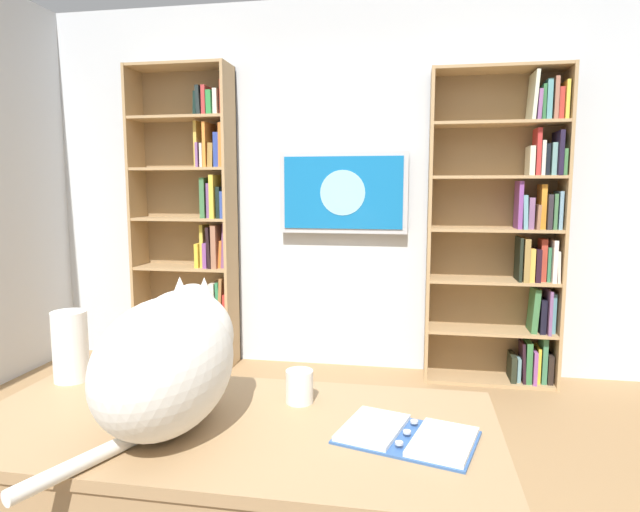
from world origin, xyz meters
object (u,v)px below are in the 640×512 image
at_px(bookshelf_left, 511,232).
at_px(paper_towel_roll, 70,346).
at_px(coffee_mug, 299,386).
at_px(desk, 227,464).
at_px(cat, 172,356).
at_px(wall_mounted_tv, 343,193).
at_px(bookshelf_right, 196,218).
at_px(open_binder, 407,435).

distance_m(bookshelf_left, paper_towel_roll, 2.90).
height_order(bookshelf_left, coffee_mug, bookshelf_left).
bearing_deg(desk, cat, 7.51).
bearing_deg(wall_mounted_tv, cat, 87.87).
distance_m(bookshelf_right, paper_towel_roll, 2.39).
distance_m(desk, coffee_mug, 0.29).
relative_size(desk, open_binder, 3.78).
relative_size(wall_mounted_tv, open_binder, 2.48).
height_order(bookshelf_left, desk, bookshelf_left).
height_order(wall_mounted_tv, paper_towel_roll, wall_mounted_tv).
xyz_separation_m(wall_mounted_tv, cat, (0.10, 2.64, -0.40)).
xyz_separation_m(bookshelf_right, paper_towel_roll, (-0.53, 2.31, -0.28)).
bearing_deg(open_binder, paper_towel_roll, -11.92).
bearing_deg(cat, wall_mounted_tv, -92.13).
bearing_deg(cat, paper_towel_roll, -28.08).
xyz_separation_m(wall_mounted_tv, paper_towel_roll, (0.57, 2.39, -0.47)).
bearing_deg(desk, coffee_mug, -130.65).
height_order(bookshelf_left, bookshelf_right, bookshelf_right).
bearing_deg(paper_towel_roll, bookshelf_left, -126.99).
height_order(wall_mounted_tv, desk, wall_mounted_tv).
distance_m(wall_mounted_tv, desk, 2.72).
relative_size(bookshelf_right, cat, 3.53).
relative_size(bookshelf_right, wall_mounted_tv, 2.39).
height_order(bookshelf_left, cat, bookshelf_left).
bearing_deg(wall_mounted_tv, paper_towel_roll, 76.60).
distance_m(bookshelf_right, wall_mounted_tv, 1.12).
height_order(desk, open_binder, open_binder).
height_order(desk, paper_towel_roll, paper_towel_roll).
bearing_deg(wall_mounted_tv, bookshelf_left, 175.84).
height_order(bookshelf_right, cat, bookshelf_right).
bearing_deg(open_binder, desk, 0.60).
height_order(bookshelf_left, paper_towel_roll, bookshelf_left).
relative_size(wall_mounted_tv, coffee_mug, 9.75).
xyz_separation_m(bookshelf_right, desk, (-1.14, 2.54, -0.50)).
bearing_deg(desk, bookshelf_right, -65.78).
xyz_separation_m(bookshelf_left, coffee_mug, (0.97, 2.36, -0.27)).
relative_size(bookshelf_left, desk, 1.50).
distance_m(open_binder, paper_towel_roll, 1.11).
bearing_deg(cat, bookshelf_left, -116.33).
distance_m(bookshelf_left, coffee_mug, 2.56).
xyz_separation_m(bookshelf_right, cat, (-1.00, 2.56, -0.21)).
xyz_separation_m(bookshelf_right, coffee_mug, (-1.30, 2.36, -0.35)).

